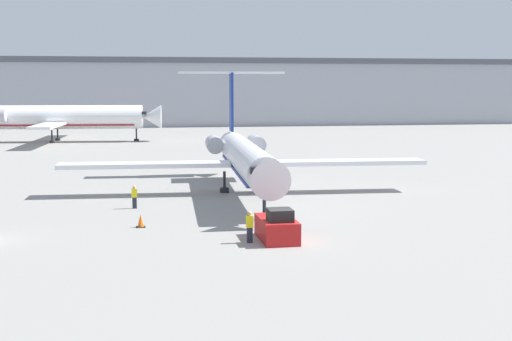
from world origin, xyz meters
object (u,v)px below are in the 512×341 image
Objects in this scene: airplane_parked_far_left at (60,117)px; worker_by_wing at (134,196)px; pushback_tug at (277,227)px; worker_near_tug at (250,226)px; traffic_cone_left at (141,221)px; airplane_main at (245,156)px.

worker_by_wing is at bearing -80.09° from airplane_parked_far_left.
worker_by_wing is at bearing 123.50° from pushback_tug.
traffic_cone_left is (-6.11, 5.59, -0.57)m from worker_near_tug.
traffic_cone_left is at bearing 146.23° from pushback_tug.
airplane_parked_far_left reaches higher than worker_by_wing.
traffic_cone_left is (0.34, -7.08, -0.49)m from worker_by_wing.
traffic_cone_left is (-7.79, 5.21, -0.35)m from pushback_tug.
pushback_tug is at bearing 12.92° from worker_near_tug.
airplane_main is 17.96× the size of worker_by_wing.
pushback_tug is 4.80× the size of traffic_cone_left.
pushback_tug reaches higher than traffic_cone_left.
worker_near_tug is 8.31m from traffic_cone_left.
airplane_parked_far_left is at bearing 99.21° from traffic_cone_left.
airplane_main reaches higher than traffic_cone_left.
pushback_tug is at bearing -56.50° from worker_by_wing.
airplane_parked_far_left is at bearing 109.35° from airplane_main.
airplane_main is 7.60× the size of pushback_tug.
worker_near_tug is 14.23m from worker_by_wing.
worker_near_tug is (-2.70, -18.61, -2.18)m from airplane_main.
pushback_tug is (-1.02, -18.22, -2.40)m from airplane_main.
airplane_parked_far_left is at bearing 99.91° from worker_by_wing.
worker_by_wing is (-6.46, 12.68, -0.08)m from worker_near_tug.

